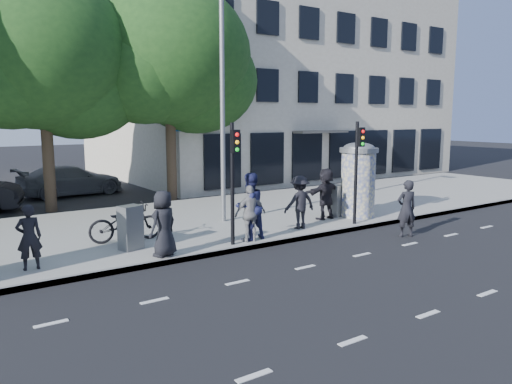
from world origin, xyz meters
TOP-DOWN VIEW (x-y plane):
  - ground at (0.00, 0.00)m, footprint 120.00×120.00m
  - sidewalk at (0.00, 7.50)m, footprint 40.00×8.00m
  - curb at (0.00, 3.55)m, footprint 40.00×0.10m
  - lane_dash_near at (0.00, -2.20)m, footprint 32.00×0.12m
  - lane_dash_far at (0.00, 1.40)m, footprint 32.00×0.12m
  - ad_column_right at (5.20, 4.70)m, footprint 1.36×1.36m
  - traffic_pole_near at (-0.60, 3.79)m, footprint 0.22×0.31m
  - traffic_pole_far at (4.20, 3.79)m, footprint 0.22×0.31m
  - street_lamp at (0.80, 6.63)m, footprint 0.25×0.93m
  - tree_near_left at (-3.50, 12.70)m, footprint 6.80×6.80m
  - tree_center at (1.50, 12.30)m, footprint 7.00×7.00m
  - building at (12.00, 19.99)m, footprint 20.30×15.85m
  - ped_a at (-2.67, 3.85)m, footprint 0.99×0.84m
  - ped_b at (-5.74, 4.57)m, footprint 0.59×0.40m
  - ped_c at (0.09, 4.03)m, footprint 1.03×0.84m
  - ped_d at (2.22, 4.35)m, footprint 1.14×0.71m
  - ped_e at (-0.00, 3.85)m, footprint 1.01×0.65m
  - ped_f at (3.93, 4.99)m, footprint 1.69×0.67m
  - man_road at (4.66, 2.11)m, footprint 0.75×0.61m
  - bicycle at (-2.94, 5.91)m, footprint 0.99×2.15m
  - cabinet_left at (-3.14, 4.96)m, footprint 0.67×0.57m
  - cabinet_right at (4.53, 5.11)m, footprint 0.65×0.57m
  - car_right at (-1.78, 16.44)m, footprint 2.54×5.06m

SIDE VIEW (x-z plane):
  - ground at x=0.00m, z-range 0.00..0.00m
  - lane_dash_near at x=0.00m, z-range 0.00..0.01m
  - lane_dash_far at x=0.00m, z-range 0.00..0.01m
  - sidewalk at x=0.00m, z-range 0.00..0.15m
  - curb at x=0.00m, z-range -0.01..0.15m
  - bicycle at x=-2.94m, z-range 0.15..1.24m
  - car_right at x=-1.78m, z-range 0.00..1.41m
  - cabinet_right at x=4.53m, z-range 0.15..1.29m
  - cabinet_left at x=-3.14m, z-range 0.15..1.35m
  - man_road at x=4.66m, z-range 0.00..1.78m
  - ped_b at x=-5.74m, z-range 0.15..1.71m
  - ped_e at x=0.00m, z-range 0.15..1.78m
  - ped_d at x=2.22m, z-range 0.15..1.85m
  - ped_a at x=-2.67m, z-range 0.15..1.86m
  - ped_f at x=3.93m, z-range 0.15..1.94m
  - ped_c at x=0.09m, z-range 0.15..2.11m
  - ad_column_right at x=5.20m, z-range 0.21..2.86m
  - traffic_pole_near at x=-0.60m, z-range 0.53..3.93m
  - traffic_pole_far at x=4.20m, z-range 0.53..3.93m
  - street_lamp at x=0.80m, z-range 0.79..8.79m
  - building at x=12.00m, z-range -0.01..11.99m
  - tree_near_left at x=-3.50m, z-range 1.58..10.55m
  - tree_center at x=1.50m, z-range 1.66..10.96m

